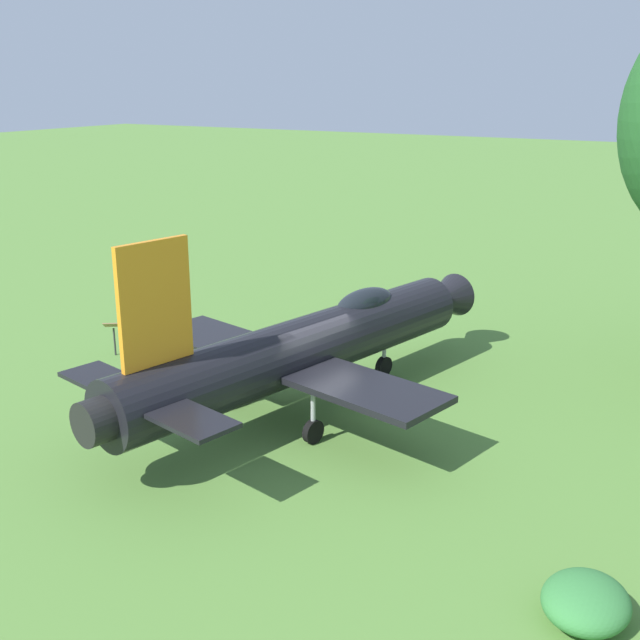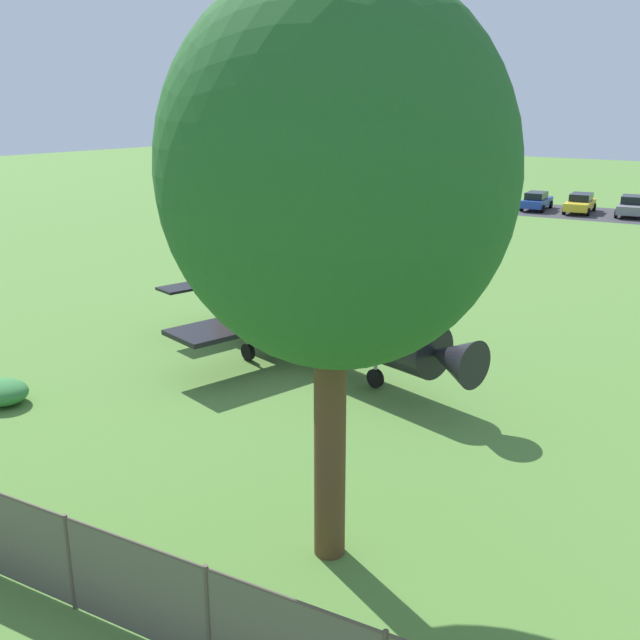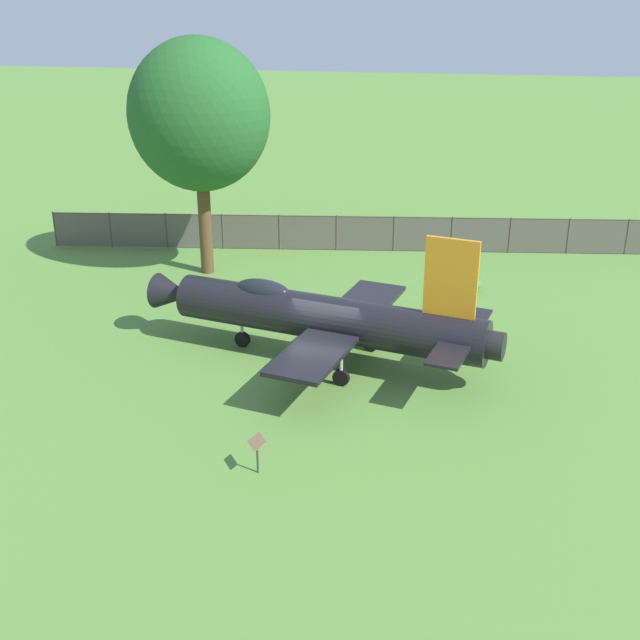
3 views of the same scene
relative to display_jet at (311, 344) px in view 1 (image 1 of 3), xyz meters
The scene contains 4 objects.
ground_plane 1.84m from the display_jet, 13.29° to the right, with size 200.00×200.00×0.00m, color #568438.
display_jet is the anchor object (origin of this frame).
shrub_near_fence 9.90m from the display_jet, 57.51° to the left, with size 1.64×1.42×0.72m.
info_plaque 7.63m from the display_jet, 93.38° to the right, with size 0.66×0.72×1.14m.
Camera 1 is at (16.32, 9.83, 8.53)m, focal length 43.43 mm.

